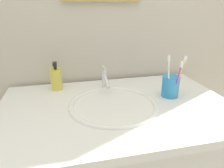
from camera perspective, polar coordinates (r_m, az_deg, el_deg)
tiled_wall_back at (r=1.19m, az=-3.15°, el=19.15°), size 2.25×0.04×2.40m
sink_basin at (r=0.94m, az=0.42°, el=-8.26°), size 0.40×0.40×0.12m
faucet at (r=1.07m, az=-1.94°, el=1.39°), size 0.02×0.15×0.12m
toothbrush_cup at (r=1.03m, az=15.95°, el=-0.65°), size 0.08×0.08×0.10m
toothbrush_yellow at (r=1.01m, az=18.39°, el=2.62°), size 0.05×0.02×0.20m
toothbrush_red at (r=1.03m, az=18.41°, el=2.54°), size 0.04×0.02×0.19m
toothbrush_white at (r=0.97m, az=15.52°, el=2.52°), size 0.05×0.04×0.21m
toothbrush_purple at (r=0.98m, az=17.90°, el=1.62°), size 0.01×0.06×0.19m
soap_dispenser at (r=1.11m, az=-15.25°, el=1.42°), size 0.06×0.06×0.15m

